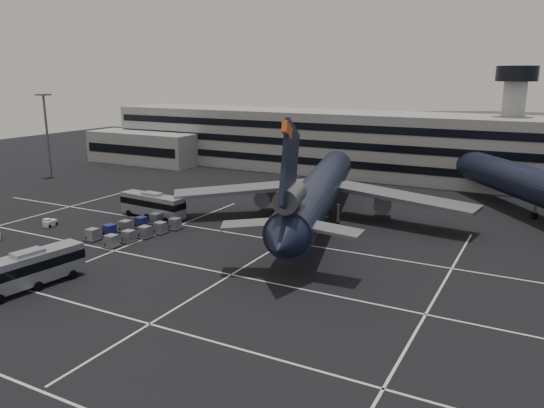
{
  "coord_description": "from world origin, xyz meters",
  "views": [
    {
      "loc": [
        43.01,
        -44.15,
        22.38
      ],
      "look_at": [
        9.67,
        18.31,
        5.0
      ],
      "focal_mm": 35.0,
      "sensor_mm": 36.0,
      "label": 1
    }
  ],
  "objects": [
    {
      "name": "uld_cluster",
      "position": [
        -8.5,
        10.75,
        0.82
      ],
      "size": [
        8.71,
        13.86,
        1.68
      ],
      "rotation": [
        0.0,
        0.0,
        -0.2
      ],
      "color": "#2D2D30",
      "rests_on": "ground"
    },
    {
      "name": "ground",
      "position": [
        0.0,
        0.0,
        0.0
      ],
      "size": [
        260.0,
        260.0,
        0.0
      ],
      "primitive_type": "plane",
      "color": "black",
      "rests_on": "ground"
    },
    {
      "name": "tug_a",
      "position": [
        -22.81,
        7.88,
        0.57
      ],
      "size": [
        1.49,
        2.15,
        1.28
      ],
      "rotation": [
        0.0,
        0.0,
        0.15
      ],
      "color": "silver",
      "rests_on": "ground"
    },
    {
      "name": "trijet_far",
      "position": [
        42.11,
        46.35,
        5.43
      ],
      "size": [
        39.32,
        49.66,
        18.08
      ],
      "rotation": [
        0.0,
        0.0,
        0.63
      ],
      "color": "black",
      "rests_on": "ground"
    },
    {
      "name": "lightpole_left",
      "position": [
        -55.0,
        35.0,
        11.82
      ],
      "size": [
        2.4,
        2.4,
        18.28
      ],
      "color": "slate",
      "rests_on": "ground"
    },
    {
      "name": "bus_far",
      "position": [
        -12.24,
        18.99,
        2.29
      ],
      "size": [
        12.06,
        3.87,
        4.19
      ],
      "rotation": [
        0.0,
        0.0,
        1.48
      ],
      "color": "#919499",
      "rests_on": "ground"
    },
    {
      "name": "bus_near",
      "position": [
        -4.88,
        -9.42,
        2.3
      ],
      "size": [
        4.29,
        12.18,
        4.21
      ],
      "rotation": [
        0.0,
        0.0,
        -0.13
      ],
      "color": "#919499",
      "rests_on": "ground"
    },
    {
      "name": "trijet_main",
      "position": [
        12.43,
        28.0,
        5.25
      ],
      "size": [
        45.85,
        56.88,
        18.08
      ],
      "rotation": [
        0.0,
        0.0,
        0.26
      ],
      "color": "black",
      "rests_on": "ground"
    },
    {
      "name": "lane_markings",
      "position": [
        0.95,
        0.72,
        0.01
      ],
      "size": [
        90.0,
        55.62,
        0.01
      ],
      "color": "silver",
      "rests_on": "ground"
    },
    {
      "name": "terminal",
      "position": [
        -2.95,
        71.14,
        6.93
      ],
      "size": [
        125.0,
        26.0,
        24.0
      ],
      "color": "gray",
      "rests_on": "ground"
    },
    {
      "name": "hills",
      "position": [
        17.99,
        170.0,
        -12.07
      ],
      "size": [
        352.0,
        180.0,
        44.0
      ],
      "color": "#38332B",
      "rests_on": "ground"
    }
  ]
}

